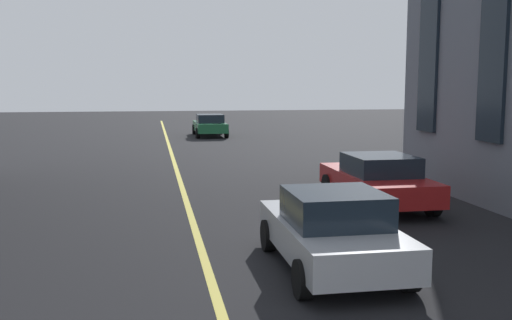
# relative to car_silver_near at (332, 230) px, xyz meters

# --- Properties ---
(lane_centre_line) EXTENTS (80.00, 0.16, 0.01)m
(lane_centre_line) POSITION_rel_car_silver_near_xyz_m (3.14, 2.10, -0.70)
(lane_centre_line) COLOR #D8C64C
(lane_centre_line) RESTS_ON ground_plane
(car_silver_near) EXTENTS (3.90, 1.89, 1.40)m
(car_silver_near) POSITION_rel_car_silver_near_xyz_m (0.00, 0.00, 0.00)
(car_silver_near) COLOR #B7BABF
(car_silver_near) RESTS_ON ground_plane
(car_green_far) EXTENTS (4.40, 1.95, 1.37)m
(car_green_far) POSITION_rel_car_silver_near_xyz_m (26.76, -0.60, 0.00)
(car_green_far) COLOR #1E6038
(car_green_far) RESTS_ON ground_plane
(car_red_oncoming) EXTENTS (4.40, 1.95, 1.37)m
(car_red_oncoming) POSITION_rel_car_silver_near_xyz_m (4.90, -2.80, 0.00)
(car_red_oncoming) COLOR #B21E1E
(car_red_oncoming) RESTS_ON ground_plane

